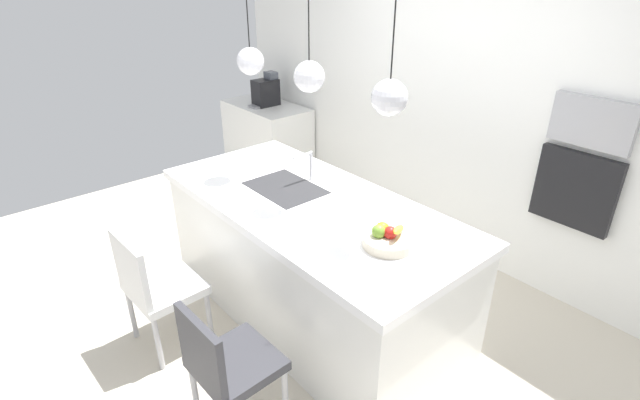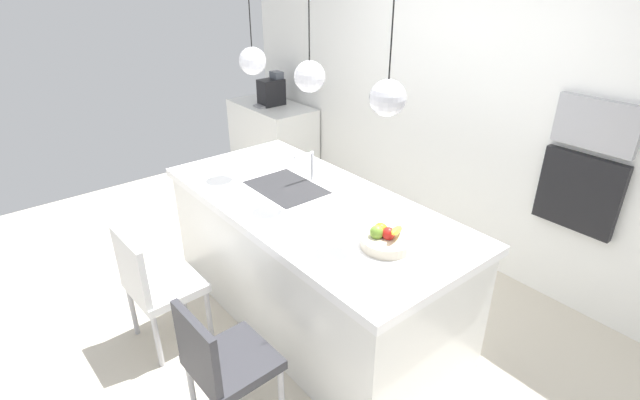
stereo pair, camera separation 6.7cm
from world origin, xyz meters
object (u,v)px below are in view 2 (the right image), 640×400
fruit_bowl (386,239)px  microwave (597,124)px  oven (579,192)px  coffee_machine (271,91)px  chair_middle (223,362)px  chair_near (155,282)px

fruit_bowl → microwave: 1.70m
fruit_bowl → oven: oven is taller
coffee_machine → microwave: bearing=4.9°
oven → chair_middle: 2.67m
microwave → chair_near: size_ratio=0.60×
coffee_machine → microwave: 3.50m
fruit_bowl → microwave: microwave is taller
chair_near → microwave: bearing=59.9°
fruit_bowl → chair_middle: size_ratio=0.34×
chair_near → oven: bearing=59.9°
microwave → oven: size_ratio=0.96×
chair_middle → fruit_bowl: bearing=77.1°
coffee_machine → microwave: microwave is taller
coffee_machine → fruit_bowl: bearing=-22.8°
oven → chair_middle: oven is taller
oven → chair_near: bearing=-120.1°
coffee_machine → chair_near: (1.97, -2.28, -0.55)m
oven → fruit_bowl: bearing=-102.6°
chair_near → chair_middle: 0.91m
fruit_bowl → chair_near: fruit_bowl is taller
chair_middle → oven: bearing=77.3°
coffee_machine → microwave: size_ratio=0.70×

